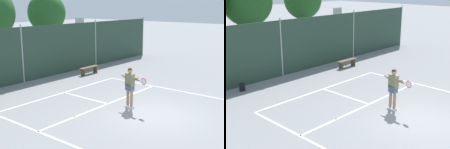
# 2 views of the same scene
# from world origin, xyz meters

# --- Properties ---
(ground_plane) EXTENTS (120.00, 120.00, 0.00)m
(ground_plane) POSITION_xyz_m (0.00, 0.00, 0.00)
(ground_plane) COLOR gray
(court_markings) EXTENTS (8.30, 11.10, 0.01)m
(court_markings) POSITION_xyz_m (0.00, 0.65, 0.00)
(court_markings) COLOR white
(court_markings) RESTS_ON ground
(chainlink_fence) EXTENTS (26.09, 0.09, 3.45)m
(chainlink_fence) POSITION_xyz_m (0.00, 9.00, 1.65)
(chainlink_fence) COLOR #284233
(chainlink_fence) RESTS_ON ground
(basketball_hoop) EXTENTS (0.90, 0.67, 3.55)m
(basketball_hoop) POSITION_xyz_m (6.41, 10.57, 2.31)
(basketball_hoop) COLOR yellow
(basketball_hoop) RESTS_ON ground
(tennis_player) EXTENTS (0.33, 1.44, 1.85)m
(tennis_player) POSITION_xyz_m (0.19, 1.35, 1.11)
(tennis_player) COLOR silver
(tennis_player) RESTS_ON ground
(tennis_ball) EXTENTS (0.07, 0.07, 0.07)m
(tennis_ball) POSITION_xyz_m (-2.19, 2.50, 0.03)
(tennis_ball) COLOR #CCE033
(tennis_ball) RESTS_ON ground
(courtside_bench) EXTENTS (1.60, 0.36, 0.48)m
(courtside_bench) POSITION_xyz_m (4.08, 7.44, 0.36)
(courtside_bench) COLOR brown
(courtside_bench) RESTS_ON ground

